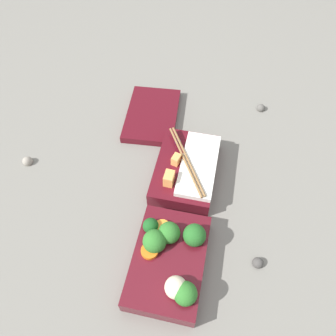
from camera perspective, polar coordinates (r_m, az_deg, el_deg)
ground_plane at (r=0.68m, az=2.40°, el=-8.66°), size 3.00×3.00×0.00m
bento_tray_vegetable at (r=0.62m, az=0.32°, el=-15.49°), size 0.19×0.13×0.07m
bento_tray_rice at (r=0.72m, az=3.36°, el=-0.09°), size 0.19×0.13×0.06m
bento_lid at (r=0.85m, az=-2.77°, el=9.20°), size 0.20×0.14×0.02m
pebble_0 at (r=0.82m, az=-23.27°, el=1.07°), size 0.02×0.02×0.02m
pebble_1 at (r=0.66m, az=15.36°, el=-15.64°), size 0.02×0.02×0.02m
pebble_2 at (r=0.91m, az=15.84°, el=10.00°), size 0.02×0.02×0.02m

